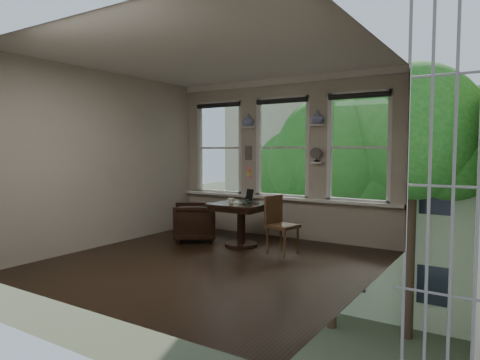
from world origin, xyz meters
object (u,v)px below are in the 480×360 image
Objects in this scene: table at (241,225)px; side_chair_right at (283,225)px; laptop at (248,203)px; armchair_left at (194,222)px; mug at (231,201)px.

side_chair_right is (0.85, -0.11, 0.09)m from table.
table is 0.42m from laptop.
mug reaches higher than armchair_left.
table is at bearing 172.45° from laptop.
side_chair_right is 0.77m from laptop.
laptop is at bearing -2.78° from table.
armchair_left is 2.09× the size of laptop.
mug is at bearing 49.75° from armchair_left.
mug is at bearing -164.53° from laptop.
armchair_left is 7.97× the size of mug.
armchair_left is at bearing 176.72° from mug.
side_chair_right is at bearing -7.35° from table.
mug is (-0.14, -0.11, 0.42)m from table.
armchair_left is 1.83m from side_chair_right.
armchair_left is (-0.97, -0.06, -0.03)m from table.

